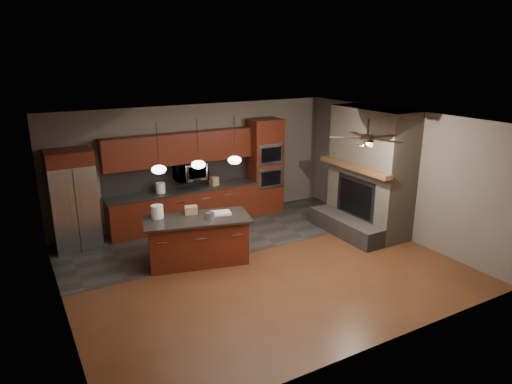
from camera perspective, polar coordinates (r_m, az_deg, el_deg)
ground at (r=8.93m, az=0.41°, el=-9.14°), size 7.00×7.00×0.00m
ceiling at (r=8.09m, az=0.46°, el=8.95°), size 7.00×6.00×0.02m
back_wall at (r=11.01m, az=-7.37°, el=3.57°), size 7.00×0.02×2.80m
right_wall at (r=10.53m, az=17.21°, el=2.31°), size 0.02×6.00×2.80m
left_wall at (r=7.41m, az=-23.82°, el=-4.51°), size 0.02×6.00×2.80m
slate_tile_patch at (r=10.39m, az=-4.55°, el=-5.27°), size 7.00×2.40×0.01m
fireplace_column at (r=10.51m, az=13.85°, el=1.97°), size 1.30×2.10×2.80m
back_cabinetry at (r=10.75m, az=-9.09°, el=0.36°), size 3.59×0.64×2.20m
oven_tower at (r=11.53m, az=1.10°, el=3.24°), size 0.80×0.63×2.38m
microwave at (r=10.71m, az=-8.20°, el=2.60°), size 0.73×0.41×0.50m
refrigerator at (r=10.05m, az=-21.87°, el=-0.95°), size 0.90×0.75×2.09m
kitchen_island at (r=8.95m, az=-7.28°, el=-5.95°), size 2.17×1.37×0.92m
white_bucket at (r=8.87m, az=-12.25°, el=-2.41°), size 0.26×0.26×0.25m
paint_can at (r=8.70m, az=-5.72°, el=-2.95°), size 0.19×0.19×0.12m
paint_tray at (r=8.94m, az=-4.45°, el=-2.63°), size 0.44×0.36×0.04m
cardboard_box at (r=8.99m, az=-8.12°, el=-2.24°), size 0.28×0.24×0.15m
counter_bucket at (r=10.51m, az=-11.85°, el=0.52°), size 0.25×0.25×0.23m
counter_box at (r=10.90m, az=-5.26°, el=1.35°), size 0.22×0.20×0.21m
pendant_left at (r=8.24m, az=-12.05°, el=2.79°), size 0.26×0.26×0.92m
pendant_center at (r=8.48m, az=-7.22°, el=3.44°), size 0.26×0.26×0.92m
pendant_right at (r=8.78m, az=-2.69°, el=4.03°), size 0.26×0.26×0.92m
ceiling_fan at (r=8.57m, az=13.75°, el=6.61°), size 1.27×1.33×0.41m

